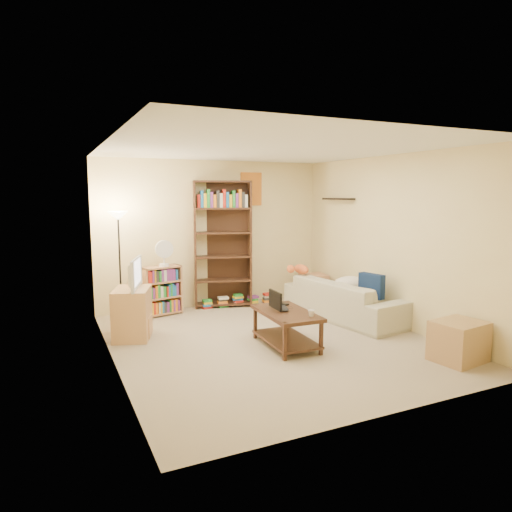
% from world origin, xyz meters
% --- Properties ---
extents(room, '(4.50, 4.54, 2.52)m').
position_xyz_m(room, '(0.00, 0.01, 1.62)').
color(room, tan).
rests_on(room, ground).
extents(sofa, '(2.31, 1.39, 0.61)m').
position_xyz_m(sofa, '(1.55, 0.53, 0.30)').
color(sofa, beige).
rests_on(sofa, ground).
extents(navy_pillow, '(0.21, 0.42, 0.36)m').
position_xyz_m(navy_pillow, '(1.71, 0.10, 0.58)').
color(navy_pillow, '#12254F').
rests_on(navy_pillow, sofa).
extents(cream_blanket, '(0.56, 0.40, 0.24)m').
position_xyz_m(cream_blanket, '(1.69, 0.60, 0.52)').
color(cream_blanket, white).
rests_on(cream_blanket, sofa).
extents(tabby_cat, '(0.48, 0.22, 0.17)m').
position_xyz_m(tabby_cat, '(1.17, 1.29, 0.69)').
color(tabby_cat, orange).
rests_on(tabby_cat, sofa).
extents(coffee_table, '(0.62, 1.05, 0.46)m').
position_xyz_m(coffee_table, '(0.08, -0.26, 0.30)').
color(coffee_table, '#402318').
rests_on(coffee_table, ground).
extents(laptop, '(0.40, 0.35, 0.02)m').
position_xyz_m(laptop, '(0.12, -0.16, 0.47)').
color(laptop, black).
rests_on(laptop, coffee_table).
extents(laptop_screen, '(0.03, 0.34, 0.23)m').
position_xyz_m(laptop_screen, '(-0.03, -0.16, 0.60)').
color(laptop_screen, white).
rests_on(laptop_screen, laptop).
extents(mug, '(0.10, 0.10, 0.08)m').
position_xyz_m(mug, '(0.23, -0.60, 0.50)').
color(mug, white).
rests_on(mug, coffee_table).
extents(tv_remote, '(0.10, 0.19, 0.02)m').
position_xyz_m(tv_remote, '(0.21, 0.08, 0.47)').
color(tv_remote, black).
rests_on(tv_remote, coffee_table).
extents(tv_stand, '(0.63, 0.74, 0.68)m').
position_xyz_m(tv_stand, '(-1.64, 0.93, 0.34)').
color(tv_stand, tan).
rests_on(tv_stand, ground).
extents(television, '(0.77, 0.54, 0.41)m').
position_xyz_m(television, '(-1.64, 0.93, 0.88)').
color(television, black).
rests_on(television, tv_stand).
extents(tall_bookshelf, '(1.02, 0.57, 2.15)m').
position_xyz_m(tall_bookshelf, '(0.10, 2.05, 1.14)').
color(tall_bookshelf, '#3E2618').
rests_on(tall_bookshelf, ground).
extents(short_bookshelf, '(0.65, 0.37, 0.79)m').
position_xyz_m(short_bookshelf, '(-1.00, 1.93, 0.40)').
color(short_bookshelf, tan).
rests_on(short_bookshelf, ground).
extents(desk_fan, '(0.28, 0.16, 0.42)m').
position_xyz_m(desk_fan, '(-0.95, 1.88, 1.03)').
color(desk_fan, white).
rests_on(desk_fan, short_bookshelf).
extents(floor_lamp, '(0.28, 0.28, 1.68)m').
position_xyz_m(floor_lamp, '(-1.65, 1.75, 1.34)').
color(floor_lamp, black).
rests_on(floor_lamp, ground).
extents(side_table, '(0.49, 0.49, 0.49)m').
position_xyz_m(side_table, '(1.72, 1.72, 0.25)').
color(side_table, tan).
rests_on(side_table, ground).
extents(end_cabinet, '(0.62, 0.54, 0.47)m').
position_xyz_m(end_cabinet, '(1.65, -1.56, 0.24)').
color(end_cabinet, tan).
rests_on(end_cabinet, ground).
extents(book_stacks, '(1.25, 0.29, 0.21)m').
position_xyz_m(book_stacks, '(0.36, 1.95, 0.09)').
color(book_stacks, red).
rests_on(book_stacks, ground).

